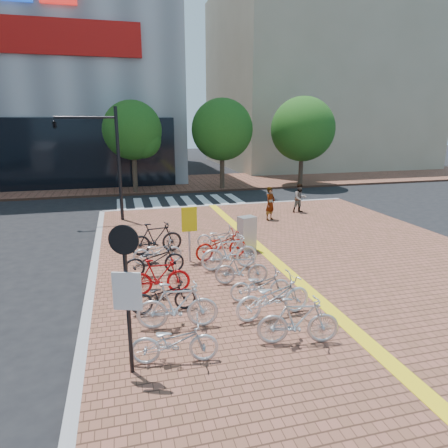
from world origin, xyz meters
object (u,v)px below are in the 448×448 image
object	(u,v)px
bike_4	(154,260)
utility_box	(247,234)
bike_9	(260,285)
traffic_light_pole	(90,144)
bike_10	(242,269)
yellow_sign	(189,224)
bike_1	(177,306)
bike_13	(218,237)
bike_2	(164,296)
bike_7	(298,321)
bike_12	(221,245)
bike_5	(157,251)
bike_3	(159,276)
bike_11	(230,252)
bike_6	(156,238)
pedestrian_b	(300,198)
bike_0	(175,341)
bike_8	(273,297)
pedestrian_a	(270,204)
notice_sign	(126,283)

from	to	relation	value
bike_4	utility_box	bearing A→B (deg)	-74.48
bike_9	traffic_light_pole	distance (m)	11.62
bike_10	yellow_sign	distance (m)	2.68
bike_1	bike_13	bearing A→B (deg)	-14.65
bike_2	yellow_sign	xyz separation A→B (m)	(1.27, 3.45, 0.89)
bike_7	bike_12	distance (m)	5.70
bike_4	bike_5	world-z (taller)	bike_4
utility_box	bike_3	bearing A→B (deg)	-139.59
bike_9	utility_box	xyz separation A→B (m)	(0.93, 4.06, 0.22)
bike_2	bike_11	distance (m)	3.41
bike_6	traffic_light_pole	distance (m)	6.74
bike_2	pedestrian_b	size ratio (longest dim) A/B	1.10
bike_12	bike_2	bearing A→B (deg)	135.76
bike_0	bike_8	xyz separation A→B (m)	(2.58, 1.28, 0.07)
bike_7	pedestrian_a	world-z (taller)	pedestrian_a
bike_6	pedestrian_b	distance (m)	9.21
utility_box	bike_7	bearing A→B (deg)	-97.88
bike_13	pedestrian_a	distance (m)	5.04
yellow_sign	bike_7	bearing A→B (deg)	-76.58
pedestrian_b	bike_7	bearing A→B (deg)	-120.82
bike_6	yellow_sign	distance (m)	1.74
bike_0	bike_3	size ratio (longest dim) A/B	1.02
bike_1	bike_10	size ratio (longest dim) A/B	1.19
bike_6	utility_box	size ratio (longest dim) A/B	1.46
bike_2	bike_9	distance (m)	2.57
bike_13	pedestrian_a	xyz separation A→B (m)	(3.47, 3.64, 0.38)
bike_12	traffic_light_pole	distance (m)	8.63
bike_12	utility_box	world-z (taller)	utility_box
pedestrian_b	notice_sign	distance (m)	14.89
bike_0	utility_box	size ratio (longest dim) A/B	1.33
bike_2	utility_box	world-z (taller)	utility_box
pedestrian_a	pedestrian_b	bearing A→B (deg)	-4.45
bike_9	notice_sign	world-z (taller)	notice_sign
utility_box	bike_1	bearing A→B (deg)	-123.34
bike_9	bike_12	size ratio (longest dim) A/B	0.87
bike_2	bike_11	bearing A→B (deg)	-46.79
traffic_light_pole	bike_6	bearing A→B (deg)	-66.97
bike_9	bike_11	bearing A→B (deg)	7.80
bike_5	traffic_light_pole	xyz separation A→B (m)	(-2.28, 6.58, 3.22)
bike_8	bike_13	xyz separation A→B (m)	(0.02, 5.61, -0.11)
bike_11	bike_1	bearing A→B (deg)	143.98
bike_11	traffic_light_pole	distance (m)	9.45
bike_1	pedestrian_a	xyz separation A→B (m)	(5.82, 9.20, 0.24)
bike_7	bike_12	xyz separation A→B (m)	(-0.25, 5.70, -0.04)
bike_12	bike_13	xyz separation A→B (m)	(0.19, 1.18, -0.08)
bike_10	yellow_sign	xyz separation A→B (m)	(-1.13, 2.27, 0.85)
bike_6	bike_10	size ratio (longest dim) A/B	1.21
bike_11	utility_box	bearing A→B (deg)	-36.88
bike_10	notice_sign	world-z (taller)	notice_sign
bike_10	bike_13	world-z (taller)	bike_10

